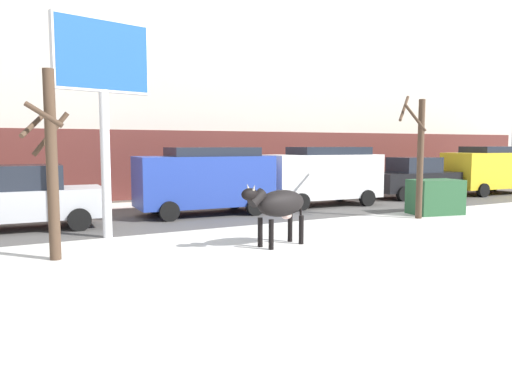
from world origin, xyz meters
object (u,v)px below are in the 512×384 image
object	(u,v)px
cow_black	(279,205)
dumpster	(435,197)
billboard	(103,69)
bare_tree_left_lot	(419,154)
car_black_sedan	(414,178)
car_blue_van	(205,179)
pedestrian_near_billboard	(345,176)
car_silver_sedan	(25,198)
car_white_van	(323,174)
pedestrian_by_cars	(13,189)
pedestrian_far_left	(173,183)
car_yellow_van	(490,169)
bare_tree_far_back	(51,161)

from	to	relation	value
cow_black	dumpster	bearing A→B (deg)	15.12
billboard	bare_tree_left_lot	size ratio (longest dim) A/B	1.37
bare_tree_left_lot	billboard	bearing A→B (deg)	171.74
billboard	car_black_sedan	distance (m)	14.94
cow_black	car_blue_van	bearing A→B (deg)	85.70
cow_black	car_black_sedan	distance (m)	12.44
pedestrian_near_billboard	cow_black	bearing A→B (deg)	-135.39
cow_black	dumpster	world-z (taller)	cow_black
billboard	car_silver_sedan	size ratio (longest dim) A/B	1.30
car_white_van	billboard	bearing A→B (deg)	-162.32
billboard	pedestrian_near_billboard	xyz separation A→B (m)	(12.43, 5.90, -3.43)
cow_black	billboard	world-z (taller)	billboard
car_black_sedan	cow_black	bearing A→B (deg)	-150.25
car_white_van	pedestrian_near_billboard	xyz separation A→B (m)	(3.53, 3.06, -0.36)
pedestrian_by_cars	pedestrian_far_left	bearing A→B (deg)	0.00
billboard	dumpster	xyz separation A→B (m)	(10.95, -0.97, -3.71)
pedestrian_near_billboard	car_yellow_van	bearing A→B (deg)	-26.88
pedestrian_near_billboard	car_black_sedan	bearing A→B (deg)	-57.13
cow_black	car_silver_sedan	world-z (taller)	car_silver_sedan
car_silver_sedan	car_yellow_van	world-z (taller)	car_yellow_van
car_white_van	dumpster	bearing A→B (deg)	-61.75
car_silver_sedan	car_white_van	distance (m)	10.73
car_blue_van	pedestrian_near_billboard	xyz separation A→B (m)	(8.60, 3.23, -0.36)
cow_black	car_yellow_van	world-z (taller)	car_yellow_van
bare_tree_left_lot	pedestrian_near_billboard	bearing A→B (deg)	69.13
pedestrian_near_billboard	pedestrian_by_cars	xyz separation A→B (m)	(-14.43, 0.00, 0.00)
cow_black	car_silver_sedan	distance (m)	7.45
car_black_sedan	pedestrian_near_billboard	bearing A→B (deg)	122.87
car_white_van	car_black_sedan	size ratio (longest dim) A/B	1.09
car_blue_van	car_white_van	xyz separation A→B (m)	(5.08, 0.17, 0.00)
pedestrian_near_billboard	dumpster	xyz separation A→B (m)	(-1.48, -6.87, -0.28)
car_black_sedan	dumpster	distance (m)	5.27
billboard	pedestrian_by_cars	world-z (taller)	billboard
car_yellow_van	pedestrian_far_left	distance (m)	15.35
car_blue_van	car_yellow_van	distance (m)	14.95
cow_black	car_blue_van	xyz separation A→B (m)	(0.43, 5.68, 0.25)
billboard	bare_tree_far_back	xyz separation A→B (m)	(-1.48, -1.97, -2.23)
car_yellow_van	pedestrian_far_left	size ratio (longest dim) A/B	2.71
pedestrian_by_cars	car_white_van	bearing A→B (deg)	-15.69
cow_black	car_white_van	size ratio (longest dim) A/B	0.41
car_black_sedan	pedestrian_by_cars	bearing A→B (deg)	170.41
car_yellow_van	pedestrian_near_billboard	bearing A→B (deg)	153.12
car_silver_sedan	pedestrian_near_billboard	world-z (taller)	car_silver_sedan
car_silver_sedan	dumpster	size ratio (longest dim) A/B	2.52
pedestrian_far_left	car_black_sedan	bearing A→B (deg)	-14.70
car_blue_van	dumpster	distance (m)	8.03
car_black_sedan	bare_tree_left_lot	size ratio (longest dim) A/B	1.06
car_yellow_van	bare_tree_far_back	world-z (taller)	bare_tree_far_back
car_blue_van	cow_black	bearing A→B (deg)	-94.30
billboard	dumpster	distance (m)	11.60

